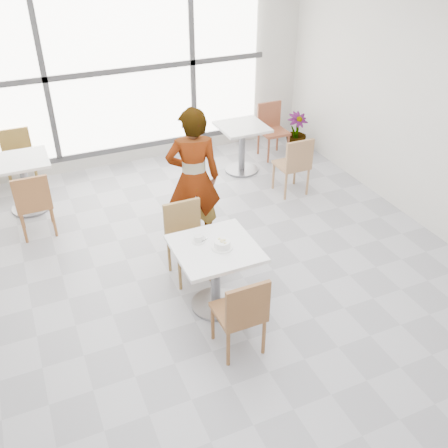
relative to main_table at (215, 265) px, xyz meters
name	(u,v)px	position (x,y,z in m)	size (l,w,h in m)	color
floor	(213,287)	(0.09, 0.29, -0.52)	(7.00, 7.00, 0.00)	#9E9EA5
wall_back	(121,69)	(0.09, 3.79, 0.98)	(6.00, 6.00, 0.00)	silver
window	(122,70)	(0.09, 3.72, 0.98)	(4.60, 0.07, 2.52)	white
main_table	(215,265)	(0.00, 0.00, 0.00)	(0.80, 0.80, 0.75)	white
chair_near	(242,312)	(-0.03, -0.69, -0.02)	(0.42, 0.42, 0.87)	brown
chair_far	(186,235)	(-0.07, 0.66, -0.02)	(0.42, 0.42, 0.87)	olive
oatmeal_bowl	(222,244)	(0.06, -0.04, 0.27)	(0.21, 0.21, 0.09)	white
coffee_cup	(199,239)	(-0.11, 0.15, 0.26)	(0.16, 0.13, 0.07)	white
person	(194,178)	(0.25, 1.23, 0.34)	(0.63, 0.41, 1.73)	black
bg_table_left	(24,177)	(-1.57, 2.86, -0.04)	(0.70, 0.70, 0.75)	white
bg_table_right	(242,142)	(1.60, 2.74, -0.04)	(0.70, 0.70, 0.75)	silver
bg_chair_left_near	(33,201)	(-1.53, 2.12, -0.02)	(0.42, 0.42, 0.87)	#945B31
bg_chair_left_far	(19,156)	(-1.58, 3.57, -0.02)	(0.42, 0.42, 0.87)	olive
bg_chair_right_near	(295,163)	(1.95, 1.76, -0.02)	(0.42, 0.42, 0.87)	#A1754F
bg_chair_right_far	(272,126)	(2.30, 3.10, -0.02)	(0.42, 0.42, 0.87)	brown
plant_right	(296,132)	(2.79, 3.10, -0.20)	(0.36, 0.36, 0.64)	#518646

